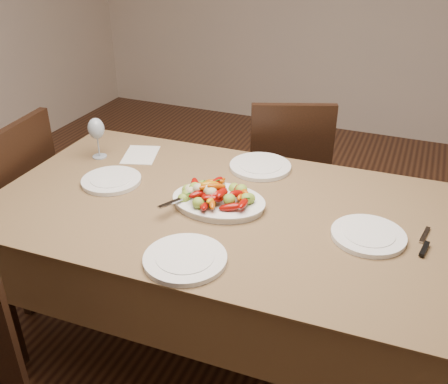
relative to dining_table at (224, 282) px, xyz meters
name	(u,v)px	position (x,y,z in m)	size (l,w,h in m)	color
floor	(223,360)	(0.03, -0.08, -0.38)	(6.00, 6.00, 0.00)	#3A1F11
dining_table	(224,282)	(0.00, 0.00, 0.00)	(1.84, 1.04, 0.76)	brown
chair_far	(285,174)	(0.00, 0.91, 0.10)	(0.42, 0.42, 0.95)	black
chair_left	(3,209)	(-1.19, -0.01, 0.10)	(0.42, 0.42, 0.95)	black
serving_platter	(219,203)	(-0.02, -0.01, 0.39)	(0.36, 0.27, 0.02)	white
roasted_vegetables	(218,190)	(-0.02, -0.01, 0.45)	(0.29, 0.20, 0.09)	#7B0804
serving_spoon	(199,196)	(-0.08, -0.05, 0.43)	(0.28, 0.06, 0.03)	#9EA0A8
plate_left	(111,181)	(-0.52, 0.00, 0.39)	(0.25, 0.25, 0.02)	white
plate_right	(368,236)	(0.56, -0.01, 0.39)	(0.26, 0.26, 0.02)	white
plate_far	(260,167)	(0.02, 0.37, 0.39)	(0.28, 0.28, 0.02)	white
plate_near	(185,259)	(0.02, -0.38, 0.39)	(0.28, 0.28, 0.02)	white
wine_glass	(97,137)	(-0.71, 0.19, 0.48)	(0.08, 0.08, 0.20)	#8C99A5
menu_card	(141,155)	(-0.55, 0.29, 0.38)	(0.15, 0.21, 0.00)	silver
table_knife	(424,243)	(0.74, 0.02, 0.38)	(0.02, 0.20, 0.01)	#9EA0A8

